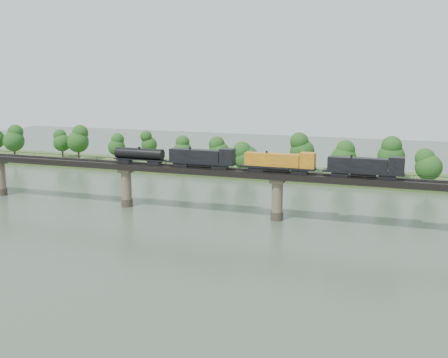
% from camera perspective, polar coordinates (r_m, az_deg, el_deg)
% --- Properties ---
extents(ground, '(400.00, 400.00, 0.00)m').
position_cam_1_polar(ground, '(106.02, 1.37, -8.20)').
color(ground, '#384839').
rests_on(ground, ground).
extents(far_bank, '(300.00, 24.00, 1.60)m').
position_cam_1_polar(far_bank, '(185.97, 9.55, 0.33)').
color(far_bank, '#354F1F').
rests_on(far_bank, ground).
extents(bridge, '(236.00, 30.00, 11.50)m').
position_cam_1_polar(bridge, '(132.27, 5.43, -1.87)').
color(bridge, '#473A2D').
rests_on(bridge, ground).
extents(bridge_superstructure, '(220.00, 4.90, 0.75)m').
position_cam_1_polar(bridge_superstructure, '(131.01, 5.48, 0.83)').
color(bridge_superstructure, black).
rests_on(bridge_superstructure, bridge).
extents(far_treeline, '(289.06, 17.54, 13.60)m').
position_cam_1_polar(far_treeline, '(181.89, 6.83, 2.73)').
color(far_treeline, '#382619').
rests_on(far_treeline, far_bank).
extents(freight_train, '(71.13, 2.77, 4.90)m').
position_cam_1_polar(freight_train, '(132.28, 2.87, 1.86)').
color(freight_train, black).
rests_on(freight_train, bridge).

